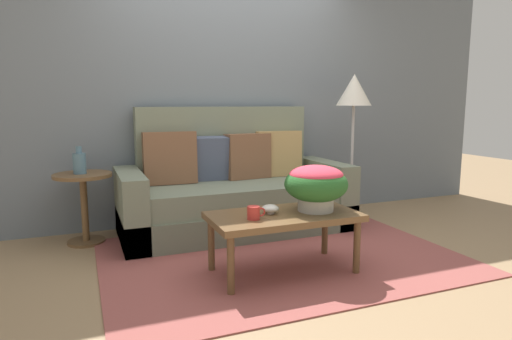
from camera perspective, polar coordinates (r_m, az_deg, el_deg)
The scene contains 11 objects.
ground_plane at distance 3.53m, azimuth 2.97°, elevation -11.04°, with size 14.00×14.00×0.00m, color #997A56.
wall_back at distance 4.55m, azimuth -3.98°, elevation 12.53°, with size 6.40×0.12×2.99m, color slate.
area_rug at distance 3.50m, azimuth 3.18°, elevation -11.11°, with size 2.68×1.94×0.01m, color #994C47.
couch at distance 4.15m, azimuth -3.00°, elevation -2.86°, with size 2.10×0.90×1.15m.
coffee_table at distance 3.09m, azimuth 3.62°, elevation -6.52°, with size 1.04×0.54×0.43m.
side_table at distance 4.00m, azimuth -21.46°, elevation -3.09°, with size 0.48×0.48×0.60m.
floor_lamp at distance 4.54m, azimuth 12.57°, elevation 8.72°, with size 0.35×0.35×1.47m.
potted_plant at distance 3.13m, azimuth 7.79°, elevation -1.74°, with size 0.45×0.45×0.33m.
coffee_mug at distance 2.91m, azimuth -0.26°, elevation -5.57°, with size 0.13×0.08×0.09m.
snack_bowl at distance 3.06m, azimuth 1.86°, elevation -5.04°, with size 0.12×0.12×0.06m.
table_vase at distance 3.95m, azimuth -21.94°, elevation 0.89°, with size 0.11×0.11×0.23m.
Camera 1 is at (-1.41, -3.01, 1.19)m, focal length 30.82 mm.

